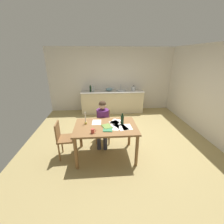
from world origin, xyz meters
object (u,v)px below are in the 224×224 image
Objects in this scene: coffee_mug at (93,131)px; candlestick at (86,121)px; bottle_oil at (90,89)px; book_cookery at (108,130)px; stovetop_kettle at (133,88)px; wine_glass_near_sink at (113,88)px; book_magazine at (107,126)px; chair_side_empty at (64,138)px; sink_unit at (121,90)px; bottle_vinegar at (93,89)px; mixing_bowl at (109,89)px; chair_at_table at (103,124)px; dining_table at (106,130)px; person_seated at (103,120)px; wine_bottle_on_table at (122,120)px; wine_glass_by_kettle at (111,88)px.

coffee_mug is 0.37× the size of candlestick.
book_cookery is at bearing -80.49° from bottle_oil.
wine_glass_near_sink is (-0.83, 0.15, 0.01)m from stovetop_kettle.
book_magazine is at bearing -112.36° from stovetop_kettle.
chair_side_empty is 3.43m from sink_unit.
sink_unit is 1.23× the size of bottle_vinegar.
stovetop_kettle reaches higher than mixing_bowl.
chair_side_empty is 3.71m from stovetop_kettle.
bottle_oil is at bearing 101.28° from chair_at_table.
dining_table is 0.98m from chair_side_empty.
candlestick is at bearing -89.34° from bottle_oil.
person_seated is 0.63m from book_magazine.
person_seated is 0.70m from wine_bottle_on_table.
chair_at_table is at bearing 85.20° from person_seated.
sink_unit reaches higher than book_magazine.
book_cookery reaches higher than dining_table.
sink_unit reaches higher than stovetop_kettle.
stovetop_kettle reaches higher than candlestick.
sink_unit is (0.77, 2.97, 0.24)m from dining_table.
wine_glass_by_kettle reaches higher than coffee_mug.
dining_table is at bearing 94.60° from book_magazine.
chair_at_table is 2.38m from mixing_bowl.
bottle_oil is 0.85m from wine_glass_by_kettle.
candlestick is 0.52m from book_magazine.
candlestick is 3.12m from wine_glass_near_sink.
chair_side_empty is 5.77× the size of wine_glass_near_sink.
chair_side_empty is at bearing -127.29° from stovetop_kettle.
bottle_vinegar is 0.86m from wine_glass_near_sink.
dining_table is at bearing -2.29° from chair_side_empty.
chair_side_empty is 4.04× the size of stovetop_kettle.
wine_glass_by_kettle is at bearing 83.76° from dining_table.
sink_unit reaches higher than chair_at_table.
chair_side_empty is 3.26m from mixing_bowl.
book_cookery is 1.27× the size of wine_glass_by_kettle.
chair_side_empty is at bearing -112.92° from wine_glass_by_kettle.
book_cookery is at bearing -108.66° from book_magazine.
person_seated is at bearing 76.10° from coffee_mug.
wine_bottle_on_table is 1.68× the size of wine_glass_near_sink.
book_magazine is 3.20m from wine_glass_near_sink.
book_magazine is 1.20× the size of book_cookery.
candlestick is at bearing -91.45° from bottle_vinegar.
book_magazine is 0.39m from wine_bottle_on_table.
sink_unit is (1.22, 2.84, 0.05)m from candlestick.
candlestick is 1.36× the size of stovetop_kettle.
coffee_mug is 0.71× the size of wine_glass_by_kettle.
book_magazine is (0.07, -0.76, 0.31)m from chair_at_table.
coffee_mug is 0.48m from candlestick.
bottle_vinegar is at bearing -176.70° from stovetop_kettle.
chair_side_empty is at bearing 153.48° from coffee_mug.
bottle_vinegar reaches higher than bottle_oil.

